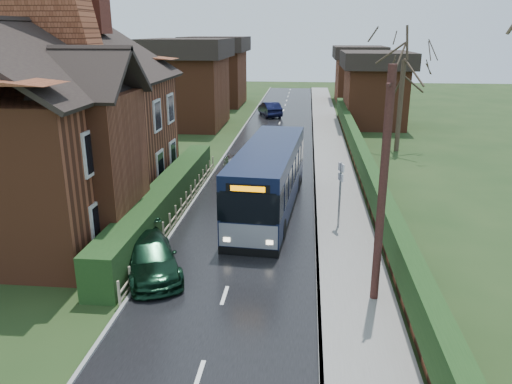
# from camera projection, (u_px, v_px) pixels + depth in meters

# --- Properties ---
(ground) EXTENTS (140.00, 140.00, 0.00)m
(ground) POSITION_uv_depth(u_px,v_px,m) (233.00, 268.00, 18.17)
(ground) COLOR #2C401B
(ground) RESTS_ON ground
(road) EXTENTS (6.00, 100.00, 0.02)m
(road) POSITION_uv_depth(u_px,v_px,m) (259.00, 187.00, 27.63)
(road) COLOR black
(road) RESTS_ON ground
(pavement) EXTENTS (2.50, 100.00, 0.14)m
(pavement) POSITION_uv_depth(u_px,v_px,m) (337.00, 188.00, 27.21)
(pavement) COLOR slate
(pavement) RESTS_ON ground
(kerb_right) EXTENTS (0.12, 100.00, 0.14)m
(kerb_right) POSITION_uv_depth(u_px,v_px,m) (315.00, 187.00, 27.32)
(kerb_right) COLOR gray
(kerb_right) RESTS_ON ground
(kerb_left) EXTENTS (0.12, 100.00, 0.10)m
(kerb_left) POSITION_uv_depth(u_px,v_px,m) (205.00, 184.00, 27.91)
(kerb_left) COLOR gray
(kerb_left) RESTS_ON ground
(front_hedge) EXTENTS (1.20, 16.00, 1.60)m
(front_hedge) POSITION_uv_depth(u_px,v_px,m) (165.00, 200.00, 23.03)
(front_hedge) COLOR black
(front_hedge) RESTS_ON ground
(picket_fence) EXTENTS (0.10, 16.00, 0.90)m
(picket_fence) POSITION_uv_depth(u_px,v_px,m) (181.00, 208.00, 23.07)
(picket_fence) COLOR tan
(picket_fence) RESTS_ON ground
(right_wall_hedge) EXTENTS (0.60, 50.00, 1.80)m
(right_wall_hedge) POSITION_uv_depth(u_px,v_px,m) (367.00, 172.00, 26.77)
(right_wall_hedge) COLOR brown
(right_wall_hedge) RESTS_ON ground
(brick_house) EXTENTS (9.30, 14.60, 10.30)m
(brick_house) POSITION_uv_depth(u_px,v_px,m) (53.00, 122.00, 22.18)
(brick_house) COLOR brown
(brick_house) RESTS_ON ground
(bus) EXTENTS (3.13, 10.56, 3.16)m
(bus) POSITION_uv_depth(u_px,v_px,m) (268.00, 180.00, 23.44)
(bus) COLOR black
(bus) RESTS_ON ground
(car_silver) EXTENTS (2.32, 4.03, 1.29)m
(car_silver) POSITION_uv_depth(u_px,v_px,m) (237.00, 167.00, 29.24)
(car_silver) COLOR #A9A9AE
(car_silver) RESTS_ON ground
(car_green) EXTENTS (3.48, 4.72, 1.27)m
(car_green) POSITION_uv_depth(u_px,v_px,m) (150.00, 256.00, 17.66)
(car_green) COLOR black
(car_green) RESTS_ON ground
(car_distant) EXTENTS (2.83, 4.63, 1.44)m
(car_distant) POSITION_uv_depth(u_px,v_px,m) (270.00, 109.00, 50.31)
(car_distant) COLOR black
(car_distant) RESTS_ON ground
(bus_stop_sign) EXTENTS (0.24, 0.44, 3.02)m
(bus_stop_sign) POSITION_uv_depth(u_px,v_px,m) (340.00, 186.00, 21.10)
(bus_stop_sign) COLOR slate
(bus_stop_sign) RESTS_ON ground
(telegraph_pole) EXTENTS (0.42, 0.91, 7.38)m
(telegraph_pole) POSITION_uv_depth(u_px,v_px,m) (382.00, 190.00, 14.81)
(telegraph_pole) COLOR black
(telegraph_pole) RESTS_ON ground
(tree_right_far) EXTENTS (4.69, 4.69, 9.07)m
(tree_right_far) POSITION_uv_depth(u_px,v_px,m) (405.00, 53.00, 33.84)
(tree_right_far) COLOR #372B20
(tree_right_far) RESTS_ON ground
(tree_house_side) EXTENTS (4.38, 4.38, 9.95)m
(tree_house_side) POSITION_uv_depth(u_px,v_px,m) (72.00, 47.00, 26.30)
(tree_house_side) COLOR #3A2B22
(tree_house_side) RESTS_ON ground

